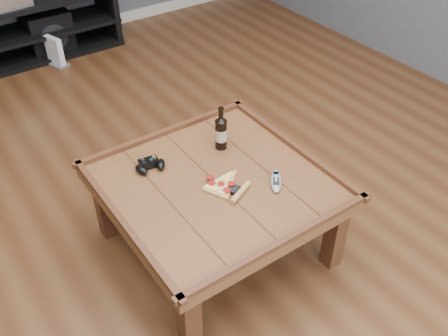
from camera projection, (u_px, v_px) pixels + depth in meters
ground at (216, 246)px, 2.65m from camera, size 6.00×6.00×0.00m
baseboard at (31, 40)px, 4.53m from camera, size 5.00×0.02×0.10m
coffee_table at (216, 191)px, 2.40m from camera, size 1.03×1.03×0.48m
media_console at (35, 29)px, 4.25m from camera, size 1.40×0.45×0.50m
beer_bottle at (221, 132)px, 2.52m from camera, size 0.06×0.06×0.24m
game_controller at (150, 165)px, 2.43m from camera, size 0.17×0.12×0.05m
pizza_slice at (224, 187)px, 2.32m from camera, size 0.27×0.32×0.03m
smartphone at (228, 187)px, 2.32m from camera, size 0.10×0.12×0.01m
remote_control at (276, 181)px, 2.35m from camera, size 0.14×0.16×0.02m
subwoofer at (47, 31)px, 4.37m from camera, size 0.37×0.37×0.37m
game_console at (55, 52)px, 4.19m from camera, size 0.16×0.22×0.25m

